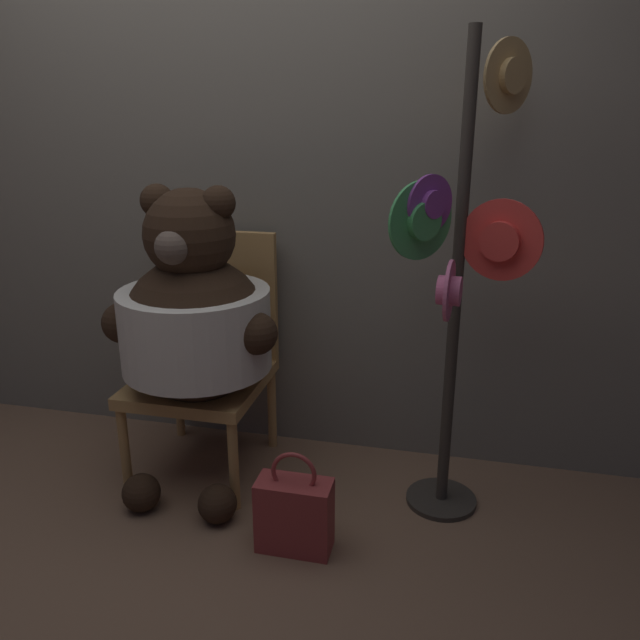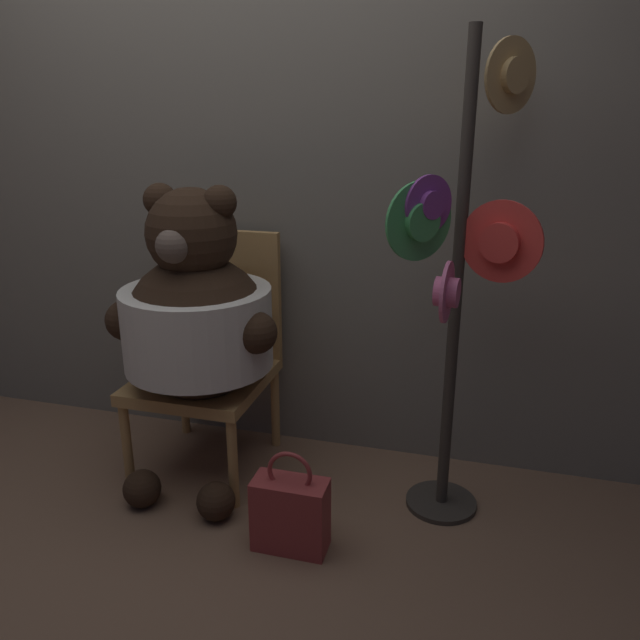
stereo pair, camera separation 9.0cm
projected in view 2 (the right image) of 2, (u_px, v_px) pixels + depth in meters
name	position (u px, v px, depth m)	size (l,w,h in m)	color
ground_plane	(183.00, 512.00, 2.45)	(14.00, 14.00, 0.00)	brown
wall_back	(242.00, 197.00, 2.76)	(8.00, 0.10, 2.27)	slate
chair	(212.00, 350.00, 2.71)	(0.53, 0.56, 1.01)	#B2844C
teddy_bear	(196.00, 318.00, 2.46)	(0.71, 0.63, 1.24)	black
hat_display_rack	(460.00, 272.00, 2.16)	(0.50, 0.53, 1.76)	#332D28
handbag_on_ground	(290.00, 513.00, 2.21)	(0.27, 0.13, 0.39)	maroon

